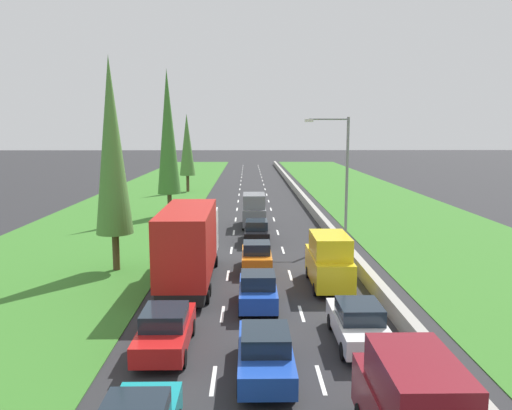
# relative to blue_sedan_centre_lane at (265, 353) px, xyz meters

# --- Properties ---
(ground_plane) EXTENTS (300.00, 300.00, 0.00)m
(ground_plane) POSITION_rel_blue_sedan_centre_lane_xyz_m (0.05, 44.70, -0.81)
(ground_plane) COLOR #28282B
(ground_plane) RESTS_ON ground
(grass_verge_left) EXTENTS (14.00, 140.00, 0.04)m
(grass_verge_left) POSITION_rel_blue_sedan_centre_lane_xyz_m (-12.60, 44.70, -0.79)
(grass_verge_left) COLOR #387528
(grass_verge_left) RESTS_ON ground
(grass_verge_right) EXTENTS (14.00, 140.00, 0.04)m
(grass_verge_right) POSITION_rel_blue_sedan_centre_lane_xyz_m (14.40, 44.70, -0.79)
(grass_verge_right) COLOR #387528
(grass_verge_right) RESTS_ON ground
(median_barrier) EXTENTS (0.44, 120.00, 0.85)m
(median_barrier) POSITION_rel_blue_sedan_centre_lane_xyz_m (5.75, 44.70, -0.39)
(median_barrier) COLOR #9E9B93
(median_barrier) RESTS_ON ground
(lane_markings) EXTENTS (3.64, 116.00, 0.01)m
(lane_markings) POSITION_rel_blue_sedan_centre_lane_xyz_m (0.05, 44.70, -0.81)
(lane_markings) COLOR white
(lane_markings) RESTS_ON ground
(blue_sedan_centre_lane) EXTENTS (1.82, 4.50, 1.64)m
(blue_sedan_centre_lane) POSITION_rel_blue_sedan_centre_lane_xyz_m (0.00, 0.00, 0.00)
(blue_sedan_centre_lane) COLOR #1E47B7
(blue_sedan_centre_lane) RESTS_ON ground
(blue_hatchback_centre_lane) EXTENTS (1.74, 3.90, 1.72)m
(blue_hatchback_centre_lane) POSITION_rel_blue_sedan_centre_lane_xyz_m (-0.12, 6.47, 0.02)
(blue_hatchback_centre_lane) COLOR #1E47B7
(blue_hatchback_centre_lane) RESTS_ON ground
(orange_hatchback_centre_lane) EXTENTS (1.74, 3.90, 1.72)m
(orange_hatchback_centre_lane) POSITION_rel_blue_sedan_centre_lane_xyz_m (-0.07, 12.76, 0.02)
(orange_hatchback_centre_lane) COLOR orange
(orange_hatchback_centre_lane) RESTS_ON ground
(black_sedan_centre_lane) EXTENTS (1.82, 4.50, 1.64)m
(black_sedan_centre_lane) POSITION_rel_blue_sedan_centre_lane_xyz_m (0.05, 20.24, 0.00)
(black_sedan_centre_lane) COLOR black
(black_sedan_centre_lane) RESTS_ON ground
(red_sedan_left_lane) EXTENTS (1.82, 4.50, 1.64)m
(red_sedan_left_lane) POSITION_rel_blue_sedan_centre_lane_xyz_m (-3.60, 2.01, 0.00)
(red_sedan_left_lane) COLOR red
(red_sedan_left_lane) RESTS_ON ground
(red_box_truck_left_lane) EXTENTS (2.46, 9.40, 4.18)m
(red_box_truck_left_lane) POSITION_rel_blue_sedan_centre_lane_xyz_m (-3.61, 10.16, 1.37)
(red_box_truck_left_lane) COLOR black
(red_box_truck_left_lane) RESTS_ON ground
(white_sedan_right_lane) EXTENTS (1.82, 4.50, 1.64)m
(white_sedan_right_lane) POSITION_rel_blue_sedan_centre_lane_xyz_m (3.62, 2.49, 0.00)
(white_sedan_right_lane) COLOR white
(white_sedan_right_lane) RESTS_ON ground
(grey_van_centre_lane) EXTENTS (1.96, 4.90, 2.82)m
(grey_van_centre_lane) POSITION_rel_blue_sedan_centre_lane_xyz_m (-0.06, 26.16, 0.59)
(grey_van_centre_lane) COLOR slate
(grey_van_centre_lane) RESTS_ON ground
(yellow_van_right_lane) EXTENTS (1.96, 4.90, 2.82)m
(yellow_van_right_lane) POSITION_rel_blue_sedan_centre_lane_xyz_m (3.62, 9.55, 0.59)
(yellow_van_right_lane) COLOR yellow
(yellow_van_right_lane) RESTS_ON ground
(poplar_tree_second) EXTENTS (2.10, 2.10, 12.19)m
(poplar_tree_second) POSITION_rel_blue_sedan_centre_lane_xyz_m (-8.21, 12.90, 6.33)
(poplar_tree_second) COLOR #4C3823
(poplar_tree_second) RESTS_ON ground
(poplar_tree_third) EXTENTS (2.14, 2.14, 13.67)m
(poplar_tree_third) POSITION_rel_blue_sedan_centre_lane_xyz_m (-7.95, 31.48, 7.07)
(poplar_tree_third) COLOR #4C3823
(poplar_tree_third) RESTS_ON ground
(poplar_tree_fourth) EXTENTS (2.06, 2.06, 10.26)m
(poplar_tree_fourth) POSITION_rel_blue_sedan_centre_lane_xyz_m (-8.54, 50.96, 5.37)
(poplar_tree_fourth) COLOR #4C3823
(poplar_tree_fourth) RESTS_ON ground
(street_light_mast) EXTENTS (3.20, 0.28, 9.00)m
(street_light_mast) POSITION_rel_blue_sedan_centre_lane_xyz_m (6.22, 20.39, 4.42)
(street_light_mast) COLOR gray
(street_light_mast) RESTS_ON ground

